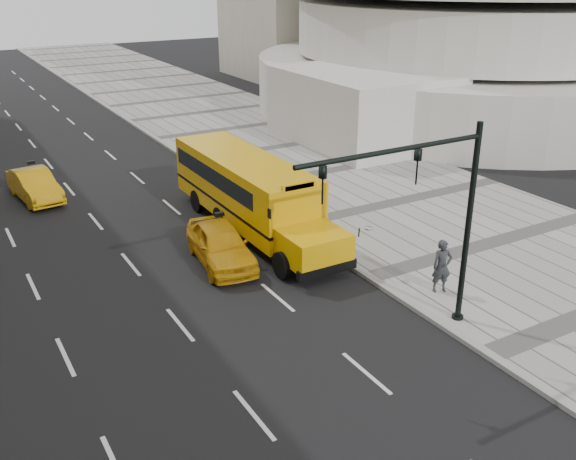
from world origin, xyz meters
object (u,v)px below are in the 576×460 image
pedestrian (442,266)px  traffic_signal (434,209)px  school_bus (247,188)px  taxi_near (221,244)px  taxi_far (35,185)px

pedestrian → traffic_signal: traffic_signal is taller
pedestrian → school_bus: bearing=127.7°
school_bus → traffic_signal: 10.61m
school_bus → taxi_near: (-2.50, -2.67, -1.00)m
taxi_far → pedestrian: pedestrian is taller
school_bus → taxi_far: bearing=131.4°
school_bus → taxi_near: bearing=-133.2°
school_bus → pedestrian: 9.17m
school_bus → taxi_near: size_ratio=2.59×
traffic_signal → school_bus: bearing=93.8°
school_bus → pedestrian: (2.86, -8.69, -0.69)m
taxi_far → traffic_signal: size_ratio=0.67×
school_bus → traffic_signal: traffic_signal is taller
taxi_near → school_bus: bearing=54.4°
school_bus → pedestrian: school_bus is taller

